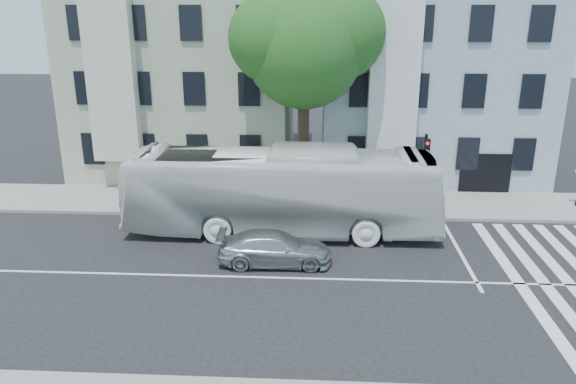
{
  "coord_description": "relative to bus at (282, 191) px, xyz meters",
  "views": [
    {
      "loc": [
        0.68,
        -18.36,
        9.53
      ],
      "look_at": [
        -0.44,
        2.72,
        2.4
      ],
      "focal_mm": 35.0,
      "sensor_mm": 36.0,
      "label": 1
    }
  ],
  "objects": [
    {
      "name": "hedge",
      "position": [
        -1.51,
        1.9,
        -1.37
      ],
      "size": [
        8.41,
        3.12,
        0.7
      ],
      "primitive_type": null,
      "rotation": [
        0.0,
        0.0,
        -0.28
      ],
      "color": "#2B5E1E",
      "rests_on": "sidewalk_far"
    },
    {
      "name": "ground",
      "position": [
        0.79,
        -4.4,
        -1.87
      ],
      "size": [
        120.0,
        120.0,
        0.0
      ],
      "primitive_type": "plane",
      "color": "black",
      "rests_on": "ground"
    },
    {
      "name": "building_right",
      "position": [
        7.79,
        10.6,
        3.63
      ],
      "size": [
        12.0,
        10.0,
        11.0
      ],
      "primitive_type": "cube",
      "color": "#92A1AE",
      "rests_on": "ground"
    },
    {
      "name": "sedan",
      "position": [
        -0.08,
        -3.19,
        -1.24
      ],
      "size": [
        1.91,
        4.41,
        1.26
      ],
      "primitive_type": "imported",
      "rotation": [
        0.0,
        0.0,
        1.6
      ],
      "color": "#B3B5BA",
      "rests_on": "ground"
    },
    {
      "name": "bus",
      "position": [
        0.0,
        0.0,
        0.0
      ],
      "size": [
        3.23,
        13.46,
        3.74
      ],
      "primitive_type": "imported",
      "rotation": [
        0.0,
        0.0,
        1.56
      ],
      "color": "silver",
      "rests_on": "ground"
    },
    {
      "name": "building_left",
      "position": [
        -6.21,
        10.6,
        3.63
      ],
      "size": [
        12.0,
        10.0,
        11.0
      ],
      "primitive_type": "cube",
      "color": "#9DA58A",
      "rests_on": "ground"
    },
    {
      "name": "traffic_signal",
      "position": [
        6.3,
        1.74,
        0.73
      ],
      "size": [
        0.42,
        0.52,
        4.03
      ],
      "rotation": [
        0.0,
        0.0,
        0.09
      ],
      "color": "black",
      "rests_on": "ground"
    },
    {
      "name": "street_tree",
      "position": [
        0.85,
        4.34,
        5.96
      ],
      "size": [
        7.3,
        5.9,
        11.1
      ],
      "color": "#2D2116",
      "rests_on": "ground"
    },
    {
      "name": "sidewalk_far",
      "position": [
        0.79,
        3.6,
        -1.8
      ],
      "size": [
        80.0,
        4.0,
        0.15
      ],
      "primitive_type": "cube",
      "color": "gray",
      "rests_on": "ground"
    }
  ]
}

